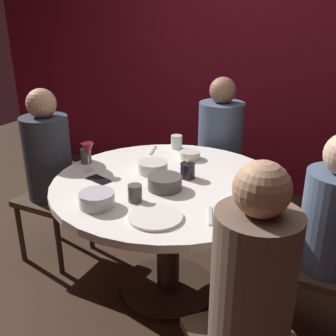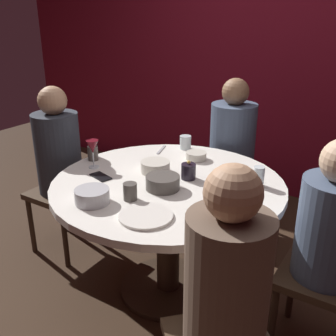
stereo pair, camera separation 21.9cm
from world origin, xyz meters
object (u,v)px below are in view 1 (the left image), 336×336
(candle_holder, at_px, (188,170))
(cup_beside_wine, at_px, (177,142))
(dining_table, at_px, (168,206))
(cell_phone, at_px, (99,179))
(seated_diner_left, at_px, (48,159))
(seated_diner_right, at_px, (334,221))
(cup_by_right_diner, at_px, (135,193))
(bowl_sauce_side, at_px, (165,183))
(cup_center_front, at_px, (239,217))
(bowl_small_white, at_px, (190,155))
(cup_near_candle, at_px, (243,194))
(wine_glass, at_px, (88,151))
(bowl_salad_center, at_px, (153,167))
(dinner_plate, at_px, (155,217))
(bowl_serving_large, at_px, (97,199))
(cup_far_edge, at_px, (86,156))
(seated_diner_front_right, at_px, (253,284))
(cup_by_left_diner, at_px, (257,173))
(seated_diner_back, at_px, (220,139))

(candle_holder, bearing_deg, cup_beside_wine, 121.90)
(dining_table, bearing_deg, cell_phone, -155.80)
(seated_diner_left, xyz_separation_m, candle_holder, (0.97, 0.09, 0.06))
(seated_diner_right, bearing_deg, cup_by_right_diner, 17.96)
(seated_diner_left, bearing_deg, dining_table, 0.00)
(bowl_sauce_side, bearing_deg, cup_by_right_diner, -109.05)
(candle_holder, bearing_deg, cup_center_front, -44.02)
(cell_phone, relative_size, bowl_small_white, 1.05)
(seated_diner_right, bearing_deg, cup_near_candle, 10.92)
(seated_diner_right, height_order, wine_glass, seated_diner_right)
(seated_diner_left, height_order, bowl_salad_center, seated_diner_left)
(dinner_plate, distance_m, bowl_sauce_side, 0.33)
(dinner_plate, xyz_separation_m, bowl_salad_center, (-0.27, 0.49, 0.03))
(bowl_serving_large, bearing_deg, cell_phone, 124.27)
(seated_diner_right, bearing_deg, bowl_salad_center, -4.20)
(seated_diner_left, relative_size, cup_far_edge, 12.92)
(seated_diner_front_right, relative_size, bowl_small_white, 9.05)
(bowl_salad_center, distance_m, cup_beside_wine, 0.47)
(dinner_plate, bearing_deg, cup_by_right_diner, 147.73)
(candle_holder, xyz_separation_m, bowl_serving_large, (-0.26, -0.52, -0.01))
(bowl_serving_large, relative_size, bowl_sauce_side, 0.95)
(cup_near_candle, bearing_deg, seated_diner_left, 176.47)
(cup_by_left_diner, distance_m, cup_center_front, 0.53)
(bowl_salad_center, xyz_separation_m, cup_center_front, (0.64, -0.39, 0.02))
(seated_diner_left, bearing_deg, cup_center_front, -12.91)
(cup_near_candle, bearing_deg, seated_diner_back, 114.90)
(seated_diner_back, distance_m, dinner_plate, 1.32)
(cup_far_edge, bearing_deg, seated_diner_left, -174.39)
(bowl_sauce_side, distance_m, cup_by_right_diner, 0.21)
(wine_glass, height_order, bowl_serving_large, wine_glass)
(dinner_plate, bearing_deg, seated_diner_right, 28.63)
(bowl_serving_large, height_order, bowl_sauce_side, same)
(seated_diner_front_right, relative_size, cup_beside_wine, 13.01)
(cup_by_right_diner, bearing_deg, cup_center_front, -1.96)
(seated_diner_left, height_order, cup_near_candle, seated_diner_left)
(cell_phone, height_order, bowl_salad_center, bowl_salad_center)
(seated_diner_left, bearing_deg, cup_near_candle, -3.53)
(dinner_plate, relative_size, cup_near_candle, 2.48)
(bowl_serving_large, bearing_deg, dinner_plate, 3.66)
(dining_table, height_order, wine_glass, wine_glass)
(dining_table, bearing_deg, cup_center_front, -32.20)
(seated_diner_back, bearing_deg, cup_near_candle, 24.90)
(seated_diner_back, relative_size, cup_beside_wine, 12.99)
(cup_by_left_diner, bearing_deg, seated_diner_front_right, -76.51)
(seated_diner_back, bearing_deg, bowl_serving_large, -7.59)
(seated_diner_back, bearing_deg, seated_diner_right, 44.49)
(candle_holder, bearing_deg, wine_glass, -164.36)
(cell_phone, xyz_separation_m, cup_by_right_diner, (0.32, -0.14, 0.04))
(bowl_salad_center, xyz_separation_m, cup_by_left_diner, (0.59, 0.14, 0.02))
(bowl_sauce_side, bearing_deg, cell_phone, -171.16)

